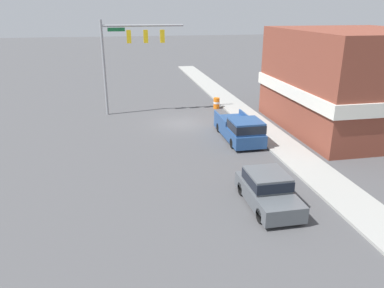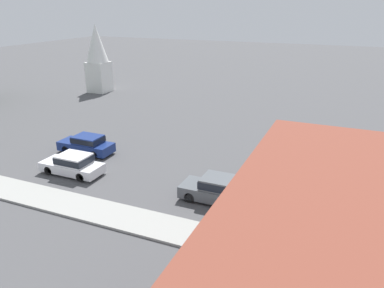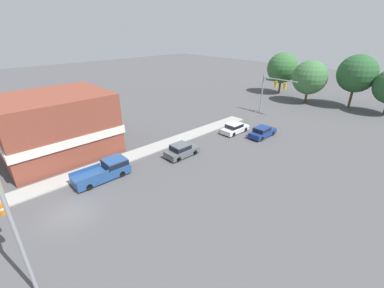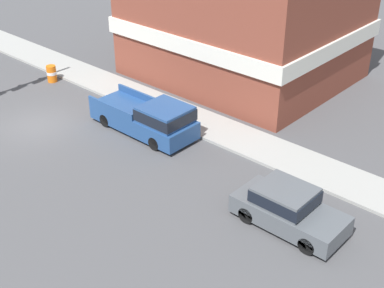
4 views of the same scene
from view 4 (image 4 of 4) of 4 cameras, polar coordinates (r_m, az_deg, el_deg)
The scene contains 6 objects.
ground_plane at distance 28.14m, azimuth -16.20°, elevation 1.89°, with size 200.00×200.00×0.00m, color #4C4C4F.
sidewalk_curb at distance 31.07m, azimuth -7.52°, elevation 5.72°, with size 2.40×60.00×0.14m.
car_lead at distance 20.12m, azimuth 10.17°, elevation -6.64°, with size 1.92×4.21×1.59m.
pickup_truck_parked at distance 25.92m, azimuth -4.48°, elevation 2.81°, with size 2.11×5.66×1.80m.
construction_barrel at distance 33.02m, azimuth -14.74°, elevation 7.28°, with size 0.57×0.57×1.00m.
corner_brick_building at distance 32.20m, azimuth 5.55°, elevation 13.41°, with size 10.24×12.21×7.35m.
Camera 4 is at (12.57, 21.79, 12.61)m, focal length 50.00 mm.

